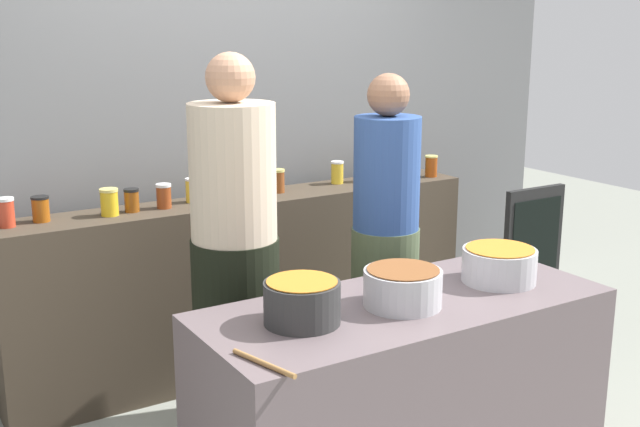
# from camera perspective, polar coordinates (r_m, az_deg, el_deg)

# --- Properties ---
(storefront_wall) EXTENTS (4.80, 0.12, 3.00)m
(storefront_wall) POSITION_cam_1_polar(r_m,az_deg,el_deg) (4.51, -7.41, 8.42)
(storefront_wall) COLOR slate
(storefront_wall) RESTS_ON ground
(display_shelf) EXTENTS (2.70, 0.36, 0.98)m
(display_shelf) POSITION_cam_1_polar(r_m,az_deg,el_deg) (4.41, -5.12, -5.08)
(display_shelf) COLOR #403529
(display_shelf) RESTS_ON ground
(prep_table) EXTENTS (1.70, 0.70, 0.82)m
(prep_table) POSITION_cam_1_polar(r_m,az_deg,el_deg) (3.34, 6.00, -13.02)
(prep_table) COLOR #635557
(prep_table) RESTS_ON ground
(preserve_jar_0) EXTENTS (0.08, 0.08, 0.14)m
(preserve_jar_0) POSITION_cam_1_polar(r_m,az_deg,el_deg) (3.91, -21.89, 0.08)
(preserve_jar_0) COLOR #BB3821
(preserve_jar_0) RESTS_ON display_shelf
(preserve_jar_1) EXTENTS (0.08, 0.08, 0.12)m
(preserve_jar_1) POSITION_cam_1_polar(r_m,az_deg,el_deg) (3.96, -19.69, 0.32)
(preserve_jar_1) COLOR #97480F
(preserve_jar_1) RESTS_ON display_shelf
(preserve_jar_2) EXTENTS (0.09, 0.09, 0.14)m
(preserve_jar_2) POSITION_cam_1_polar(r_m,az_deg,el_deg) (3.98, -15.10, 0.81)
(preserve_jar_2) COLOR gold
(preserve_jar_2) RESTS_ON display_shelf
(preserve_jar_3) EXTENTS (0.08, 0.08, 0.12)m
(preserve_jar_3) POSITION_cam_1_polar(r_m,az_deg,el_deg) (4.04, -13.56, 0.95)
(preserve_jar_3) COLOR brown
(preserve_jar_3) RESTS_ON display_shelf
(preserve_jar_4) EXTENTS (0.08, 0.08, 0.13)m
(preserve_jar_4) POSITION_cam_1_polar(r_m,az_deg,el_deg) (4.08, -11.31, 1.27)
(preserve_jar_4) COLOR brown
(preserve_jar_4) RESTS_ON display_shelf
(preserve_jar_5) EXTENTS (0.08, 0.08, 0.13)m
(preserve_jar_5) POSITION_cam_1_polar(r_m,az_deg,el_deg) (4.19, -9.28, 1.69)
(preserve_jar_5) COLOR gold
(preserve_jar_5) RESTS_ON display_shelf
(preserve_jar_6) EXTENTS (0.08, 0.08, 0.11)m
(preserve_jar_6) POSITION_cam_1_polar(r_m,az_deg,el_deg) (4.17, -6.64, 1.62)
(preserve_jar_6) COLOR gold
(preserve_jar_6) RESTS_ON display_shelf
(preserve_jar_7) EXTENTS (0.08, 0.08, 0.10)m
(preserve_jar_7) POSITION_cam_1_polar(r_m,az_deg,el_deg) (4.28, -4.65, 1.88)
(preserve_jar_7) COLOR #315D38
(preserve_jar_7) RESTS_ON display_shelf
(preserve_jar_8) EXTENTS (0.08, 0.08, 0.13)m
(preserve_jar_8) POSITION_cam_1_polar(r_m,az_deg,el_deg) (4.38, -3.07, 2.40)
(preserve_jar_8) COLOR brown
(preserve_jar_8) RESTS_ON display_shelf
(preserve_jar_9) EXTENTS (0.08, 0.08, 0.13)m
(preserve_jar_9) POSITION_cam_1_polar(r_m,az_deg,el_deg) (4.62, 1.26, 3.02)
(preserve_jar_9) COLOR gold
(preserve_jar_9) RESTS_ON display_shelf
(preserve_jar_10) EXTENTS (0.08, 0.08, 0.14)m
(preserve_jar_10) POSITION_cam_1_polar(r_m,az_deg,el_deg) (4.70, 3.57, 3.20)
(preserve_jar_10) COLOR brown
(preserve_jar_10) RESTS_ON display_shelf
(preserve_jar_11) EXTENTS (0.07, 0.07, 0.11)m
(preserve_jar_11) POSITION_cam_1_polar(r_m,az_deg,el_deg) (4.76, 4.92, 3.13)
(preserve_jar_11) COLOR #294733
(preserve_jar_11) RESTS_ON display_shelf
(preserve_jar_12) EXTENTS (0.07, 0.07, 0.14)m
(preserve_jar_12) POSITION_cam_1_polar(r_m,az_deg,el_deg) (4.86, 6.75, 3.53)
(preserve_jar_12) COLOR #26572B
(preserve_jar_12) RESTS_ON display_shelf
(preserve_jar_13) EXTENTS (0.08, 0.08, 0.13)m
(preserve_jar_13) POSITION_cam_1_polar(r_m,az_deg,el_deg) (4.87, 8.10, 3.44)
(preserve_jar_13) COLOR #9A3F11
(preserve_jar_13) RESTS_ON display_shelf
(cooking_pot_left) EXTENTS (0.29, 0.29, 0.17)m
(cooking_pot_left) POSITION_cam_1_polar(r_m,az_deg,el_deg) (2.91, -1.32, -6.48)
(cooking_pot_left) COLOR #2D2D2D
(cooking_pot_left) RESTS_ON prep_table
(cooking_pot_center) EXTENTS (0.31, 0.31, 0.15)m
(cooking_pot_center) POSITION_cam_1_polar(r_m,az_deg,el_deg) (3.10, 6.04, -5.39)
(cooking_pot_center) COLOR #B7B7BC
(cooking_pot_center) RESTS_ON prep_table
(cooking_pot_right) EXTENTS (0.32, 0.32, 0.15)m
(cooking_pot_right) POSITION_cam_1_polar(r_m,az_deg,el_deg) (3.46, 12.93, -3.68)
(cooking_pot_right) COLOR #B7B7BC
(cooking_pot_right) RESTS_ON prep_table
(wooden_spoon) EXTENTS (0.09, 0.29, 0.02)m
(wooden_spoon) POSITION_cam_1_polar(r_m,az_deg,el_deg) (2.60, -4.12, -10.83)
(wooden_spoon) COLOR #9E703D
(wooden_spoon) RESTS_ON prep_table
(cook_with_tongs) EXTENTS (0.40, 0.40, 1.79)m
(cook_with_tongs) POSITION_cam_1_polar(r_m,az_deg,el_deg) (3.53, -6.17, -4.48)
(cook_with_tongs) COLOR black
(cook_with_tongs) RESTS_ON ground
(cook_in_cap) EXTENTS (0.34, 0.34, 1.68)m
(cook_in_cap) POSITION_cam_1_polar(r_m,az_deg,el_deg) (3.96, 4.77, -3.12)
(cook_in_cap) COLOR #4E5C3E
(cook_in_cap) RESTS_ON ground
(chalkboard_sign) EXTENTS (0.45, 0.05, 0.95)m
(chalkboard_sign) POSITION_cam_1_polar(r_m,az_deg,el_deg) (4.96, 15.17, -3.50)
(chalkboard_sign) COLOR black
(chalkboard_sign) RESTS_ON ground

